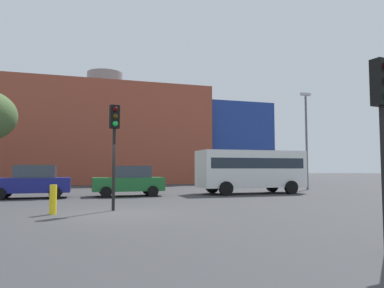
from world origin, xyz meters
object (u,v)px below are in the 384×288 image
at_px(parked_car_2, 129,181).
at_px(white_bus, 251,168).
at_px(traffic_light_island, 114,133).
at_px(bollard_yellow_0, 53,200).
at_px(traffic_light_near_right, 383,109).
at_px(street_lamp, 306,134).
at_px(parked_car_1, 32,182).

distance_m(parked_car_2, white_bus, 7.74).
height_order(parked_car_2, traffic_light_island, traffic_light_island).
relative_size(parked_car_2, bollard_yellow_0, 3.95).
bearing_deg(traffic_light_island, traffic_light_near_right, 19.01).
height_order(parked_car_2, bollard_yellow_0, parked_car_2).
height_order(parked_car_2, street_lamp, street_lamp).
height_order(traffic_light_near_right, traffic_light_island, traffic_light_island).
bearing_deg(parked_car_1, white_bus, 179.11).
bearing_deg(street_lamp, white_bus, -156.56).
bearing_deg(street_lamp, traffic_light_island, -147.79).
relative_size(white_bus, traffic_light_island, 1.69).
height_order(parked_car_2, traffic_light_near_right, traffic_light_near_right).
bearing_deg(traffic_light_near_right, bollard_yellow_0, -149.70).
xyz_separation_m(traffic_light_island, bollard_yellow_0, (-2.10, -0.50, -2.44)).
distance_m(parked_car_1, bollard_yellow_0, 7.86).
distance_m(parked_car_2, street_lamp, 14.34).
xyz_separation_m(parked_car_2, bollard_yellow_0, (-3.60, -7.68, -0.36)).
relative_size(traffic_light_island, street_lamp, 0.54).
xyz_separation_m(parked_car_1, bollard_yellow_0, (1.61, -7.68, -0.37)).
relative_size(traffic_light_near_right, bollard_yellow_0, 3.60).
bearing_deg(traffic_light_island, bollard_yellow_0, -84.11).
bearing_deg(traffic_light_island, parked_car_1, -160.21).
bearing_deg(street_lamp, traffic_light_near_right, -121.14).
xyz_separation_m(parked_car_1, parked_car_2, (5.21, 0.00, -0.01)).
bearing_deg(traffic_light_island, street_lamp, 114.68).
bearing_deg(street_lamp, bollard_yellow_0, -149.77).
height_order(white_bus, traffic_light_island, traffic_light_island).
bearing_deg(parked_car_2, bollard_yellow_0, 64.89).
bearing_deg(parked_car_2, traffic_light_near_right, 99.98).
distance_m(parked_car_1, street_lamp, 19.39).
relative_size(parked_car_1, traffic_light_island, 1.02).
distance_m(white_bus, traffic_light_near_right, 16.33).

